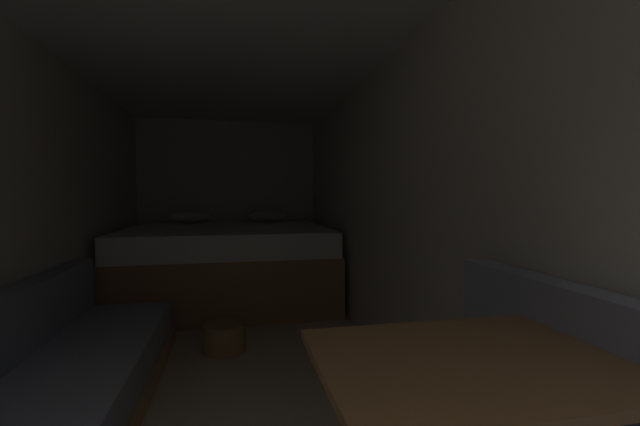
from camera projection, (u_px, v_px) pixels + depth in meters
name	position (u px, v px, depth m)	size (l,w,h in m)	color
ground_plane	(225.00, 375.00, 2.62)	(7.59, 7.59, 0.00)	beige
wall_back	(229.00, 202.00, 5.33)	(2.36, 0.05, 2.12)	beige
wall_left	(18.00, 213.00, 2.33)	(0.05, 5.59, 2.12)	beige
wall_right	(393.00, 210.00, 2.81)	(0.05, 5.59, 2.12)	beige
ceiling_slab	(221.00, 37.00, 2.52)	(2.36, 5.59, 0.05)	white
bed	(228.00, 264.00, 4.41)	(2.14, 1.82, 0.97)	#9E7247
dinette_table	(473.00, 400.00, 1.01)	(0.78, 0.57, 0.77)	olive
wicker_basket	(224.00, 337.00, 3.01)	(0.32, 0.32, 0.21)	olive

